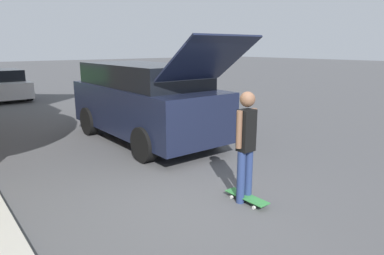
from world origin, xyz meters
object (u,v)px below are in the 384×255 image
(car_down_street, at_px, (2,85))
(suv_parked, at_px, (145,100))
(skateboard, at_px, (247,197))
(skateboarder, at_px, (246,142))

(car_down_street, bearing_deg, suv_parked, -81.77)
(suv_parked, relative_size, skateboard, 7.11)
(suv_parked, height_order, skateboarder, suv_parked)
(suv_parked, xyz_separation_m, skateboard, (-0.67, -4.27, -1.00))
(car_down_street, xyz_separation_m, skateboard, (0.86, -14.86, -0.59))
(suv_parked, distance_m, skateboard, 4.43)
(skateboarder, distance_m, skateboard, 0.92)
(car_down_street, bearing_deg, skateboard, -86.67)
(suv_parked, xyz_separation_m, skateboarder, (-0.68, -4.21, -0.08))
(car_down_street, bearing_deg, skateboarder, -86.70)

